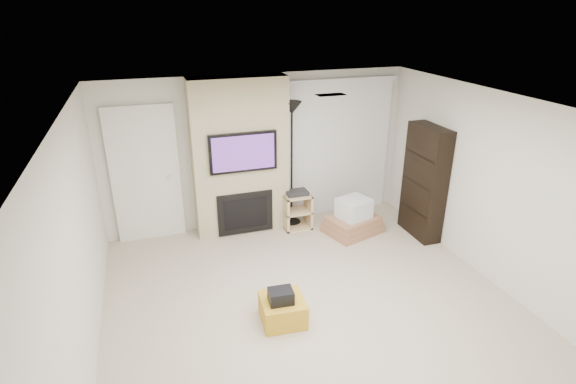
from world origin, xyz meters
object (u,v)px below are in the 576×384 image
object	(u,v)px
floor_lamp	(292,130)
bookshelf	(424,182)
ottoman	(283,310)
box_stack	(353,219)
av_stand	(297,208)

from	to	relation	value
floor_lamp	bookshelf	size ratio (longest dim) A/B	1.16
bookshelf	floor_lamp	bearing A→B (deg)	151.81
ottoman	box_stack	bearing A→B (deg)	45.18
ottoman	bookshelf	distance (m)	3.20
av_stand	box_stack	xyz separation A→B (m)	(0.83, -0.44, -0.12)
ottoman	av_stand	bearing A→B (deg)	66.89
av_stand	bookshelf	bearing A→B (deg)	-24.56
floor_lamp	box_stack	size ratio (longest dim) A/B	2.04
av_stand	box_stack	size ratio (longest dim) A/B	0.64
av_stand	box_stack	bearing A→B (deg)	-28.21
ottoman	box_stack	size ratio (longest dim) A/B	0.49
av_stand	bookshelf	size ratio (longest dim) A/B	0.37
floor_lamp	av_stand	world-z (taller)	floor_lamp
floor_lamp	bookshelf	world-z (taller)	floor_lamp
bookshelf	box_stack	bearing A→B (deg)	158.62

